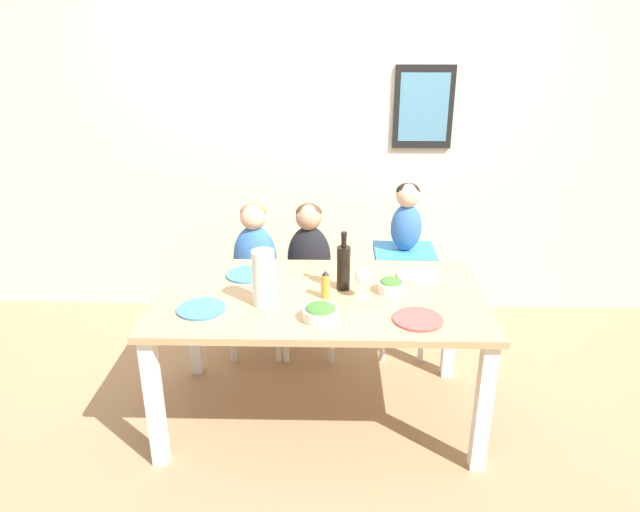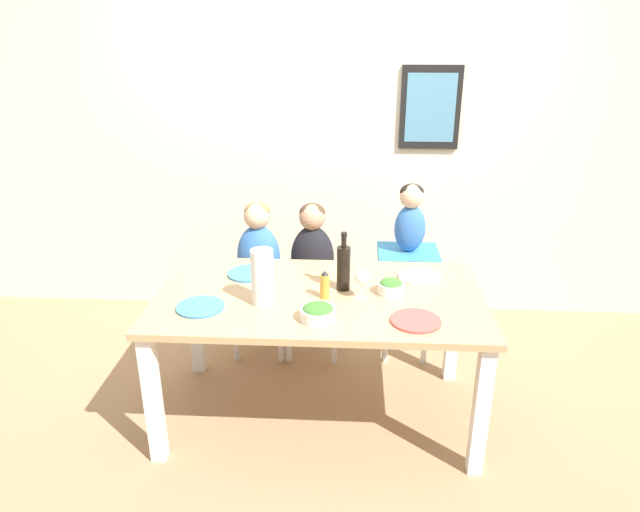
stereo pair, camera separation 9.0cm
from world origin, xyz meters
TOP-DOWN VIEW (x-y plane):
  - ground_plane at (0.00, 0.00)m, footprint 14.00×14.00m
  - wall_back at (0.00, 1.34)m, footprint 10.00×0.09m
  - dining_table at (0.00, 0.00)m, footprint 1.65×0.90m
  - chair_far_left at (-0.41, 0.66)m, footprint 0.43×0.38m
  - chair_far_center at (-0.08, 0.66)m, footprint 0.43×0.38m
  - chair_right_highchair at (0.50, 0.66)m, footprint 0.37×0.32m
  - person_child_left at (-0.41, 0.66)m, footprint 0.27×0.20m
  - person_child_center at (-0.08, 0.66)m, footprint 0.27×0.20m
  - person_baby_right at (0.50, 0.67)m, footprint 0.19×0.15m
  - wine_bottle at (0.12, 0.07)m, footprint 0.07×0.07m
  - paper_towel_roll at (-0.26, -0.11)m, footprint 0.11×0.11m
  - wine_glass_near at (0.21, -0.03)m, footprint 0.07×0.07m
  - salad_bowl_large at (0.01, -0.27)m, footprint 0.17×0.17m
  - salad_bowl_small at (0.36, 0.03)m, footprint 0.14×0.14m
  - dinner_plate_front_left at (-0.56, -0.18)m, footprint 0.23×0.23m
  - dinner_plate_back_left at (-0.40, 0.22)m, footprint 0.23×0.23m
  - dinner_plate_back_right at (0.52, 0.24)m, footprint 0.23×0.23m
  - dinner_plate_front_right at (0.46, -0.26)m, footprint 0.23×0.23m
  - condiment_bottle_hot_sauce at (0.03, -0.04)m, footprint 0.05×0.05m

SIDE VIEW (x-z plane):
  - ground_plane at x=0.00m, z-range 0.00..0.00m
  - chair_far_left at x=-0.41m, z-range 0.15..0.59m
  - chair_far_center at x=-0.08m, z-range 0.15..0.59m
  - chair_right_highchair at x=0.50m, z-range 0.20..0.91m
  - dining_table at x=0.00m, z-range 0.27..1.00m
  - person_child_left at x=-0.41m, z-range 0.44..0.99m
  - person_child_center at x=-0.08m, z-range 0.44..0.99m
  - dinner_plate_front_left at x=-0.56m, z-range 0.73..0.74m
  - dinner_plate_back_left at x=-0.40m, z-range 0.73..0.74m
  - dinner_plate_back_right at x=0.52m, z-range 0.73..0.74m
  - dinner_plate_front_right at x=0.46m, z-range 0.73..0.74m
  - salad_bowl_small at x=0.36m, z-range 0.73..0.80m
  - salad_bowl_large at x=0.01m, z-range 0.73..0.80m
  - condiment_bottle_hot_sauce at x=0.03m, z-range 0.72..0.87m
  - wine_glass_near at x=0.21m, z-range 0.76..0.92m
  - wine_bottle at x=0.12m, z-range 0.70..1.00m
  - paper_towel_roll at x=-0.26m, z-range 0.73..1.00m
  - person_baby_right at x=0.50m, z-range 0.73..1.14m
  - wall_back at x=0.00m, z-range 0.00..2.70m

